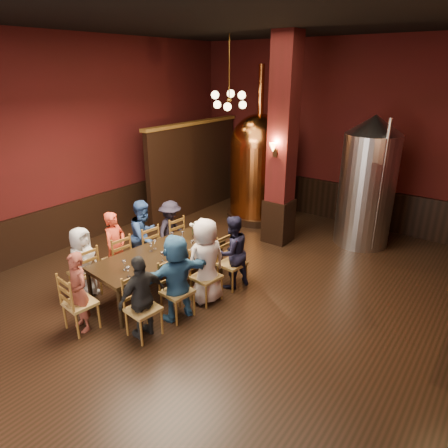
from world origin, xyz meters
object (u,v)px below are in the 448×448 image
Objects in this scene: person_2 at (145,236)px; steel_vessel at (367,182)px; rose_vase at (195,227)px; person_1 at (116,248)px; dining_table at (159,256)px; person_0 at (83,262)px; copper_kettle at (259,166)px.

steel_vessel is at bearing -45.98° from person_2.
person_1 is at bearing -129.93° from rose_vase.
person_2 is 4.95m from steel_vessel.
rose_vase is at bearing 90.78° from dining_table.
rose_vase is at bearing -70.04° from person_2.
dining_table is 1.78× the size of person_1.
rose_vase reaches higher than dining_table.
person_0 is 1.33m from person_2.
person_2 is 3.92m from copper_kettle.
person_2 is at bearing -19.56° from person_0.
person_2 reaches higher than person_0.
rose_vase is at bearing -43.39° from person_0.
copper_kettle reaches higher than rose_vase.
steel_vessel is (2.17, 4.30, 0.76)m from dining_table.
person_0 is 0.89× the size of person_2.
steel_vessel is (3.11, 5.21, 0.80)m from person_0.
dining_table is at bearing -81.59° from copper_kettle.
dining_table is at bearing -116.76° from steel_vessel.
person_1 is 4.57m from copper_kettle.
person_2 is at bearing -19.97° from person_1.
rose_vase is (0.95, 1.14, 0.27)m from person_1.
copper_kettle is at bearing -17.43° from person_0.
steel_vessel is 4.03m from rose_vase.
copper_kettle is at bearing -179.19° from steel_vessel.
steel_vessel reaches higher than dining_table.
steel_vessel reaches higher than person_2.
person_1 is at bearing -123.83° from steel_vessel.
person_0 is 6.12m from steel_vessel.
steel_vessel is (2.98, 3.89, 0.72)m from person_2.
person_1 is 4.23× the size of rose_vase.
person_0 is at bearing 165.92° from person_2.
person_0 is 2.10m from rose_vase.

